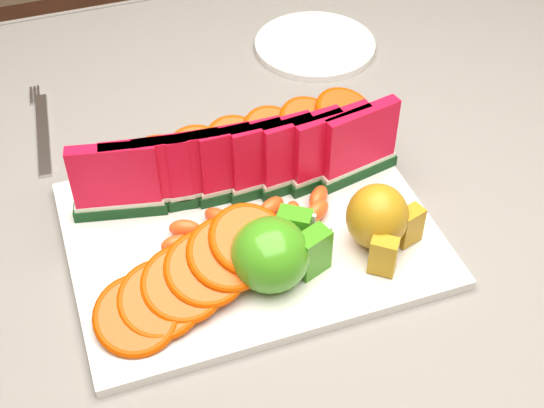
{
  "coord_description": "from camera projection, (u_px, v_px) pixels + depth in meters",
  "views": [
    {
      "loc": [
        -0.16,
        -0.61,
        1.38
      ],
      "look_at": [
        0.03,
        -0.06,
        0.81
      ],
      "focal_mm": 50.0,
      "sensor_mm": 36.0,
      "label": 1
    }
  ],
  "objects": [
    {
      "name": "side_plate",
      "position": [
        315.0,
        45.0,
        1.13
      ],
      "size": [
        0.23,
        0.23,
        0.01
      ],
      "color": "silver",
      "rests_on": "tablecloth"
    },
    {
      "name": "orange_fan_front",
      "position": [
        195.0,
        277.0,
        0.76
      ],
      "size": [
        0.24,
        0.15,
        0.06
      ],
      "color": "#E55517",
      "rests_on": "platter"
    },
    {
      "name": "platter",
      "position": [
        251.0,
        234.0,
        0.85
      ],
      "size": [
        0.4,
        0.3,
        0.01
      ],
      "color": "silver",
      "rests_on": "tablecloth"
    },
    {
      "name": "apple_cluster",
      "position": [
        276.0,
        252.0,
        0.78
      ],
      "size": [
        0.11,
        0.09,
        0.08
      ],
      "color": "#2F891C",
      "rests_on": "platter"
    },
    {
      "name": "table",
      "position": [
        234.0,
        266.0,
        0.96
      ],
      "size": [
        1.4,
        0.9,
        0.75
      ],
      "color": "#462E16",
      "rests_on": "ground"
    },
    {
      "name": "pear_cluster",
      "position": [
        380.0,
        220.0,
        0.8
      ],
      "size": [
        0.09,
        0.1,
        0.08
      ],
      "color": "#9B8212",
      "rests_on": "platter"
    },
    {
      "name": "fork",
      "position": [
        42.0,
        130.0,
        0.99
      ],
      "size": [
        0.03,
        0.2,
        0.0
      ],
      "color": "silver",
      "rests_on": "tablecloth"
    },
    {
      "name": "watermelon_row",
      "position": [
        241.0,
        164.0,
        0.86
      ],
      "size": [
        0.39,
        0.07,
        0.1
      ],
      "color": "#0E350E",
      "rests_on": "platter"
    },
    {
      "name": "tangerine_segments",
      "position": [
        252.0,
        218.0,
        0.84
      ],
      "size": [
        0.21,
        0.06,
        0.02
      ],
      "color": "orange",
      "rests_on": "platter"
    },
    {
      "name": "tablecloth",
      "position": [
        232.0,
        232.0,
        0.92
      ],
      "size": [
        1.53,
        1.03,
        0.2
      ],
      "color": "gray",
      "rests_on": "table"
    },
    {
      "name": "orange_fan_back",
      "position": [
        236.0,
        140.0,
        0.92
      ],
      "size": [
        0.38,
        0.1,
        0.05
      ],
      "color": "#E55517",
      "rests_on": "platter"
    }
  ]
}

